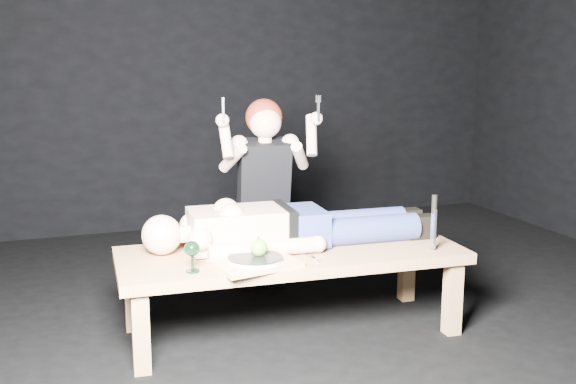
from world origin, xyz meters
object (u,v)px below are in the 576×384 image
(carving_knife, at_px, (434,223))
(serving_tray, at_px, (255,263))
(kneeling_woman, at_px, (262,193))
(table, at_px, (291,291))
(lying_man, at_px, (295,221))
(goblet, at_px, (192,257))

(carving_knife, bearing_deg, serving_tray, 180.00)
(kneeling_woman, bearing_deg, carving_knife, -48.83)
(table, xyz_separation_m, kneeling_woman, (0.06, 0.70, 0.39))
(lying_man, distance_m, serving_tray, 0.45)
(table, relative_size, lying_man, 1.01)
(lying_man, relative_size, carving_knife, 5.99)
(serving_tray, xyz_separation_m, goblet, (-0.30, 0.01, 0.06))
(table, height_order, kneeling_woman, kneeling_woman)
(kneeling_woman, xyz_separation_m, carving_knife, (0.63, -0.95, -0.02))
(kneeling_woman, height_order, carving_knife, kneeling_woman)
(lying_man, xyz_separation_m, kneeling_woman, (0.00, 0.60, 0.04))
(lying_man, xyz_separation_m, carving_knife, (0.64, -0.35, 0.02))
(goblet, height_order, carving_knife, carving_knife)
(table, xyz_separation_m, lying_man, (0.06, 0.10, 0.35))
(table, distance_m, kneeling_woman, 0.80)
(lying_man, bearing_deg, goblet, -151.82)
(goblet, xyz_separation_m, carving_knife, (1.26, -0.06, 0.07))
(kneeling_woman, relative_size, goblet, 8.19)
(serving_tray, distance_m, goblet, 0.31)
(table, bearing_deg, goblet, -158.20)
(table, distance_m, lying_man, 0.37)
(goblet, relative_size, carving_knife, 0.51)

